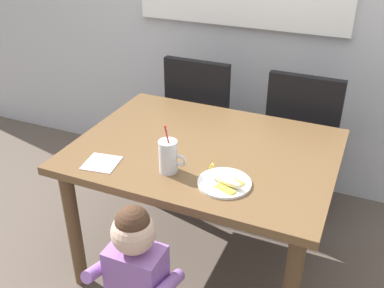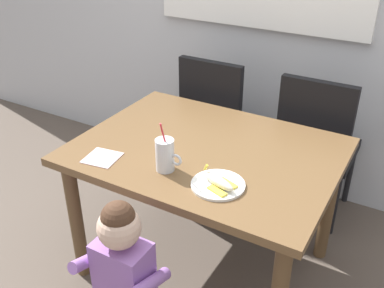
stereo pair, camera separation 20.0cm
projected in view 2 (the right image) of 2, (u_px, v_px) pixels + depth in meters
name	position (u px, v px, depth m)	size (l,w,h in m)	color
ground_plane	(205.00, 262.00, 2.51)	(24.00, 24.00, 0.00)	brown
dining_table	(206.00, 166.00, 2.19)	(1.25, 0.94, 0.75)	brown
dining_chair_left	(218.00, 117.00, 2.92)	(0.44, 0.45, 0.96)	black
dining_chair_right	(316.00, 141.00, 2.63)	(0.44, 0.45, 0.96)	black
toddler_standing	(123.00, 267.00, 1.76)	(0.33, 0.24, 0.84)	#3F4760
milk_cup	(165.00, 157.00, 1.94)	(0.13, 0.08, 0.25)	silver
snack_plate	(218.00, 185.00, 1.86)	(0.23, 0.23, 0.01)	white
peeled_banana	(219.00, 182.00, 1.83)	(0.18, 0.13, 0.07)	#F4EAC6
paper_napkin	(102.00, 158.00, 2.06)	(0.15, 0.15, 0.00)	silver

